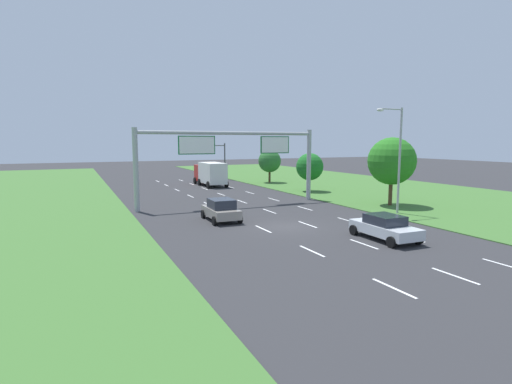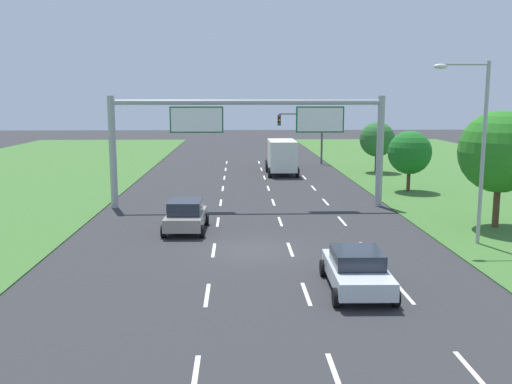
% 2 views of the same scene
% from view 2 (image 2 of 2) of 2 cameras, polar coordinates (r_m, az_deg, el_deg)
% --- Properties ---
extents(ground_plane, '(200.00, 200.00, 0.00)m').
position_cam_2_polar(ground_plane, '(26.16, -0.39, -5.80)').
color(ground_plane, '#2D2D30').
extents(lane_dashes_inner_left, '(0.14, 56.40, 0.01)m').
position_cam_2_polar(lane_dashes_inner_left, '(34.93, -3.68, -1.95)').
color(lane_dashes_inner_left, white).
rests_on(lane_dashes_inner_left, ground_plane).
extents(lane_dashes_inner_right, '(0.14, 56.40, 0.01)m').
position_cam_2_polar(lane_dashes_inner_right, '(35.00, 2.06, -1.91)').
color(lane_dashes_inner_right, white).
rests_on(lane_dashes_inner_right, ground_plane).
extents(lane_dashes_slip, '(0.14, 56.40, 0.01)m').
position_cam_2_polar(lane_dashes_slip, '(35.41, 7.72, -1.86)').
color(lane_dashes_slip, white).
rests_on(lane_dashes_slip, ground_plane).
extents(car_near_red, '(2.28, 4.48, 1.49)m').
position_cam_2_polar(car_near_red, '(20.97, 10.04, -7.63)').
color(car_near_red, silver).
rests_on(car_near_red, ground_plane).
extents(car_lead_silver, '(2.23, 4.02, 1.64)m').
position_cam_2_polar(car_lead_silver, '(29.81, -7.04, -2.34)').
color(car_lead_silver, gray).
rests_on(car_lead_silver, ground_plane).
extents(box_truck, '(2.70, 7.29, 3.11)m').
position_cam_2_polar(box_truck, '(52.44, 2.53, 3.70)').
color(box_truck, '#B21E19').
rests_on(box_truck, ground_plane).
extents(sign_gantry, '(17.24, 0.44, 7.00)m').
position_cam_2_polar(sign_gantry, '(35.76, -0.68, 6.23)').
color(sign_gantry, '#9EA0A5').
rests_on(sign_gantry, ground_plane).
extents(traffic_light_mast, '(4.76, 0.49, 5.60)m').
position_cam_2_polar(traffic_light_mast, '(60.03, 4.78, 6.48)').
color(traffic_light_mast, '#47494F').
rests_on(traffic_light_mast, ground_plane).
extents(street_lamp, '(2.61, 0.32, 8.50)m').
position_cam_2_polar(street_lamp, '(28.16, 21.14, 5.15)').
color(street_lamp, '#9EA0A5').
rests_on(street_lamp, ground_plane).
extents(roadside_tree_near, '(4.28, 4.28, 6.23)m').
position_cam_2_polar(roadside_tree_near, '(32.39, 23.22, 3.71)').
color(roadside_tree_near, '#513823').
rests_on(roadside_tree_near, ground_plane).
extents(roadside_tree_mid, '(3.18, 3.18, 4.52)m').
position_cam_2_polar(roadside_tree_mid, '(43.24, 15.11, 3.83)').
color(roadside_tree_mid, '#513823').
rests_on(roadside_tree_mid, ground_plane).
extents(roadside_tree_far, '(3.21, 3.21, 4.72)m').
position_cam_2_polar(roadside_tree_far, '(53.90, 12.03, 5.17)').
color(roadside_tree_far, '#513823').
rests_on(roadside_tree_far, ground_plane).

